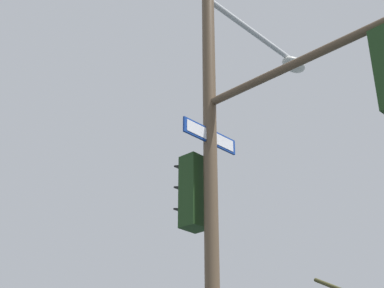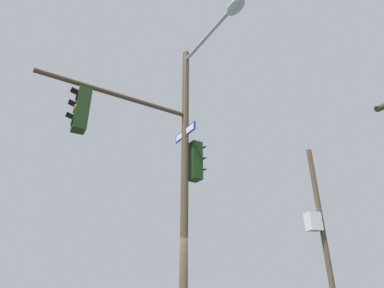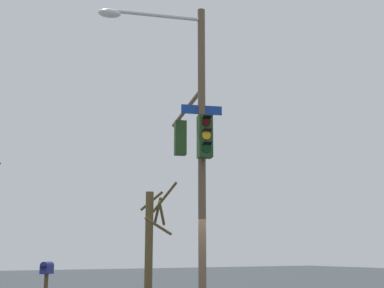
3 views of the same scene
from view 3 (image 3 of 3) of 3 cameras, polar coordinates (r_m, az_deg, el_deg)
name	(u,v)px [view 3 (image 3 of 3)]	position (r m, az deg, el deg)	size (l,w,h in m)	color
main_signal_pole_assembly	(190,132)	(13.85, -0.27, 1.41)	(3.96, 4.50, 8.24)	brown
mailbox	(47,272)	(16.25, -16.03, -13.65)	(0.47, 0.49, 1.41)	#4C3823
bare_tree_behind_pole	(151,236)	(21.83, -4.66, -10.27)	(1.60, 1.82, 4.67)	brown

